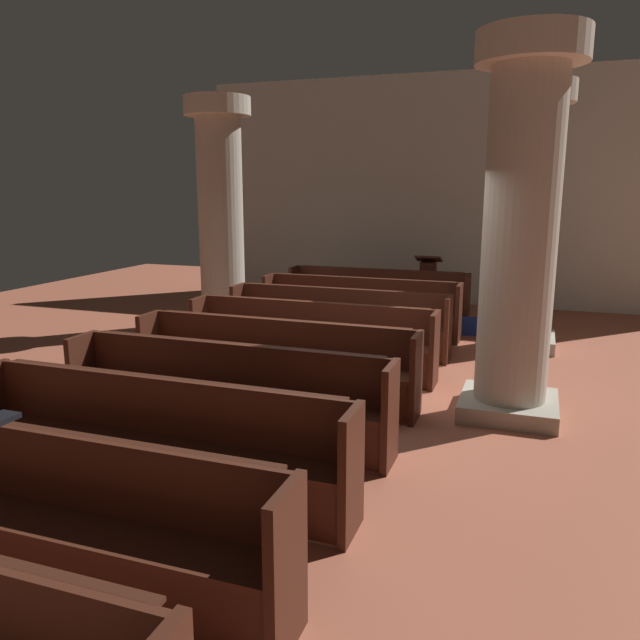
# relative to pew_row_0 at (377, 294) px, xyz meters

# --- Properties ---
(ground_plane) EXTENTS (19.20, 19.20, 0.00)m
(ground_plane) POSITION_rel_pew_row_0_xyz_m (0.81, -3.92, -0.48)
(ground_plane) COLOR #AD5B42
(back_wall) EXTENTS (10.00, 0.16, 4.50)m
(back_wall) POSITION_rel_pew_row_0_xyz_m (0.81, 2.16, 1.77)
(back_wall) COLOR beige
(back_wall) RESTS_ON ground
(pew_row_0) EXTENTS (3.20, 0.47, 0.90)m
(pew_row_0) POSITION_rel_pew_row_0_xyz_m (0.00, 0.00, 0.00)
(pew_row_0) COLOR #4C2316
(pew_row_0) RESTS_ON ground
(pew_row_1) EXTENTS (3.20, 0.46, 0.90)m
(pew_row_1) POSITION_rel_pew_row_0_xyz_m (0.00, -1.14, 0.00)
(pew_row_1) COLOR #4C2316
(pew_row_1) RESTS_ON ground
(pew_row_2) EXTENTS (3.20, 0.47, 0.90)m
(pew_row_2) POSITION_rel_pew_row_0_xyz_m (0.00, -2.27, 0.00)
(pew_row_2) COLOR #4C2316
(pew_row_2) RESTS_ON ground
(pew_row_3) EXTENTS (3.20, 0.46, 0.90)m
(pew_row_3) POSITION_rel_pew_row_0_xyz_m (0.00, -3.41, 0.00)
(pew_row_3) COLOR #4C2316
(pew_row_3) RESTS_ON ground
(pew_row_4) EXTENTS (3.20, 0.46, 0.90)m
(pew_row_4) POSITION_rel_pew_row_0_xyz_m (0.00, -4.55, 0.00)
(pew_row_4) COLOR #4C2316
(pew_row_4) RESTS_ON ground
(pew_row_5) EXTENTS (3.20, 0.47, 0.90)m
(pew_row_5) POSITION_rel_pew_row_0_xyz_m (0.00, -5.69, 0.00)
(pew_row_5) COLOR #4C2316
(pew_row_5) RESTS_ON ground
(pew_row_6) EXTENTS (3.20, 0.46, 0.90)m
(pew_row_6) POSITION_rel_pew_row_0_xyz_m (0.00, -6.82, 0.00)
(pew_row_6) COLOR #4C2316
(pew_row_6) RESTS_ON ground
(pew_row_7) EXTENTS (3.20, 0.46, 0.90)m
(pew_row_7) POSITION_rel_pew_row_0_xyz_m (0.00, -7.96, 0.00)
(pew_row_7) COLOR #4C2316
(pew_row_7) RESTS_ON ground
(pillar_aisle_side) EXTENTS (1.08, 1.08, 3.76)m
(pillar_aisle_side) POSITION_rel_pew_row_0_xyz_m (2.46, -1.06, 1.47)
(pillar_aisle_side) COLOR #B6AD9A
(pillar_aisle_side) RESTS_ON ground
(pillar_far_side) EXTENTS (1.08, 1.08, 3.76)m
(pillar_far_side) POSITION_rel_pew_row_0_xyz_m (-2.41, -1.20, 1.47)
(pillar_far_side) COLOR #B6AD9A
(pillar_far_side) RESTS_ON ground
(pillar_aisle_rear) EXTENTS (1.05, 1.05, 3.76)m
(pillar_aisle_rear) POSITION_rel_pew_row_0_xyz_m (2.46, -4.08, 1.47)
(pillar_aisle_rear) COLOR #B6AD9A
(pillar_aisle_rear) RESTS_ON ground
(lectern) EXTENTS (0.48, 0.45, 1.08)m
(lectern) POSITION_rel_pew_row_0_xyz_m (0.71, 1.08, -0.03)
(lectern) COLOR #411E13
(lectern) RESTS_ON ground
(kneeler_box_blue) EXTENTS (0.44, 0.29, 0.25)m
(kneeler_box_blue) POSITION_rel_pew_row_0_xyz_m (1.73, -0.51, -0.35)
(kneeler_box_blue) COLOR navy
(kneeler_box_blue) RESTS_ON ground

